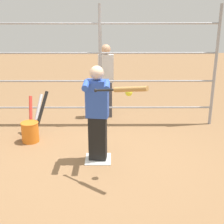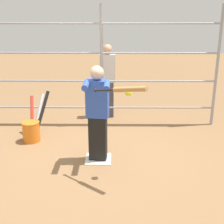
{
  "view_description": "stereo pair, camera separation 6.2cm",
  "coord_description": "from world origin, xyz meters",
  "views": [
    {
      "loc": [
        -0.2,
        4.45,
        2.31
      ],
      "look_at": [
        -0.22,
        0.2,
        0.87
      ],
      "focal_mm": 50.0,
      "sensor_mm": 36.0,
      "label": 1
    },
    {
      "loc": [
        -0.26,
        4.45,
        2.31
      ],
      "look_at": [
        -0.22,
        0.2,
        0.87
      ],
      "focal_mm": 50.0,
      "sensor_mm": 36.0,
      "label": 2
    }
  ],
  "objects": [
    {
      "name": "bystander_behind_fence",
      "position": [
        -0.1,
        -2.07,
        0.82
      ],
      "size": [
        0.33,
        0.2,
        1.57
      ],
      "color": "#3F3F47",
      "rests_on": "ground"
    },
    {
      "name": "fence_backstop",
      "position": [
        0.0,
        -1.6,
        1.18
      ],
      "size": [
        4.56,
        0.06,
        2.37
      ],
      "color": "#939399",
      "rests_on": "ground"
    },
    {
      "name": "baseball_bat_swinging",
      "position": [
        -0.39,
        0.68,
        1.33
      ],
      "size": [
        0.69,
        0.52,
        0.2
      ],
      "color": "black"
    },
    {
      "name": "batter",
      "position": [
        0.0,
        0.02,
        0.81
      ],
      "size": [
        0.38,
        0.54,
        1.5
      ],
      "color": "black",
      "rests_on": "ground"
    },
    {
      "name": "softball_in_flight",
      "position": [
        -0.44,
        0.49,
        1.24
      ],
      "size": [
        0.1,
        0.1,
        0.1
      ],
      "color": "yellow"
    },
    {
      "name": "ground_plane",
      "position": [
        0.0,
        0.0,
        0.0
      ],
      "size": [
        24.0,
        24.0,
        0.0
      ],
      "primitive_type": "plane",
      "color": "olive"
    },
    {
      "name": "bat_bucket",
      "position": [
        1.23,
        -0.77,
        0.23
      ],
      "size": [
        0.49,
        0.82,
        0.87
      ],
      "color": "orange",
      "rests_on": "ground"
    },
    {
      "name": "home_plate",
      "position": [
        0.0,
        0.0,
        0.01
      ],
      "size": [
        0.4,
        0.4,
        0.02
      ],
      "color": "white",
      "rests_on": "ground"
    }
  ]
}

